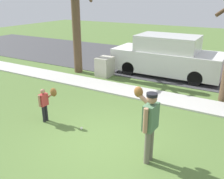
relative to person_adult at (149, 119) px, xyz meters
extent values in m
plane|color=#567538|center=(-1.26, 3.62, -1.05)|extent=(48.00, 48.00, 0.00)
cube|color=beige|center=(-1.26, 3.72, -1.02)|extent=(36.00, 1.20, 0.06)
cube|color=#424244|center=(-1.26, 8.72, -1.04)|extent=(36.00, 6.80, 0.02)
cylinder|color=#6B6656|center=(0.03, -0.10, -0.63)|extent=(0.13, 0.13, 0.84)
cylinder|color=#6B6656|center=(0.05, 0.06, -0.63)|extent=(0.13, 0.13, 0.84)
cube|color=#4C7251|center=(0.04, -0.02, 0.08)|extent=(0.26, 0.42, 0.59)
sphere|color=#A87A5B|center=(0.04, -0.02, 0.51)|extent=(0.23, 0.23, 0.23)
cylinder|color=black|center=(0.04, -0.02, 0.59)|extent=(0.24, 0.24, 0.07)
cylinder|color=#A87A5B|center=(0.02, -0.27, 0.10)|extent=(0.10, 0.10, 0.56)
cylinder|color=#A87A5B|center=(-0.19, 0.25, 0.29)|extent=(0.52, 0.14, 0.40)
ellipsoid|color=brown|center=(-0.39, 0.26, 0.48)|extent=(0.23, 0.16, 0.26)
cylinder|color=black|center=(-3.38, 0.30, -0.79)|extent=(0.08, 0.08, 0.52)
cylinder|color=black|center=(-3.39, 0.19, -0.79)|extent=(0.08, 0.08, 0.52)
cube|color=#B73838|center=(-3.39, 0.24, -0.34)|extent=(0.16, 0.26, 0.37)
sphere|color=#A87A5B|center=(-3.39, 0.24, -0.07)|extent=(0.14, 0.14, 0.14)
cylinder|color=#A87A5B|center=(-3.22, 0.39, -0.21)|extent=(0.33, 0.09, 0.25)
ellipsoid|color=brown|center=(-3.09, 0.38, -0.09)|extent=(0.23, 0.16, 0.26)
cylinder|color=#A87A5B|center=(-3.40, 0.09, -0.33)|extent=(0.06, 0.06, 0.35)
sphere|color=white|center=(-2.14, 0.37, -1.01)|extent=(0.07, 0.07, 0.07)
cube|color=beige|center=(-4.17, 5.02, -0.60)|extent=(0.65, 0.79, 0.90)
cylinder|color=brown|center=(-5.67, 4.96, 1.88)|extent=(0.40, 0.40, 5.85)
cube|color=silver|center=(-1.70, 6.58, -0.35)|extent=(5.00, 1.95, 1.00)
cube|color=silver|center=(-1.70, 6.58, 0.50)|extent=(2.75, 1.79, 0.70)
cylinder|color=black|center=(-0.15, 7.44, -0.71)|extent=(0.64, 0.22, 0.64)
cylinder|color=black|center=(-0.15, 5.71, -0.71)|extent=(0.64, 0.22, 0.64)
cylinder|color=black|center=(-3.25, 7.44, -0.71)|extent=(0.64, 0.22, 0.64)
cylinder|color=black|center=(-3.25, 5.71, -0.71)|extent=(0.64, 0.22, 0.64)
camera|label=1|loc=(1.65, -4.54, 2.51)|focal=39.42mm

